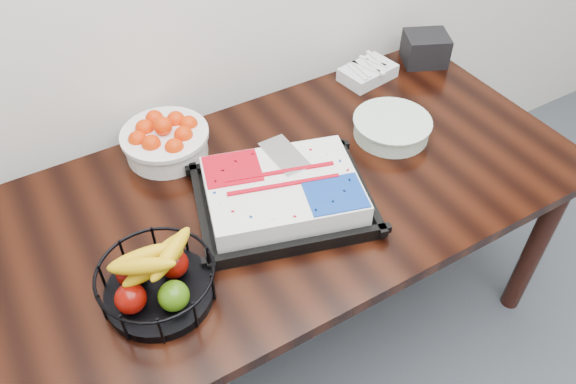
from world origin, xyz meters
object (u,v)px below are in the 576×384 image
tangerine_bowl (165,135)px  napkin_box (425,49)px  plate_stack (392,127)px  fruit_basket (157,280)px  cake_tray (283,194)px  table (290,206)px

tangerine_bowl → napkin_box: (1.06, 0.01, -0.02)m
plate_stack → fruit_basket: bearing=-166.4°
tangerine_bowl → fruit_basket: size_ratio=0.95×
tangerine_bowl → plate_stack: tangerine_bowl is taller
plate_stack → napkin_box: 0.49m
plate_stack → napkin_box: (0.39, 0.30, 0.03)m
plate_stack → napkin_box: size_ratio=1.62×
tangerine_bowl → fruit_basket: (-0.22, -0.50, -0.01)m
cake_tray → fruit_basket: 0.44m
tangerine_bowl → napkin_box: bearing=0.5°
napkin_box → table: bearing=-157.3°
cake_tray → napkin_box: size_ratio=3.63×
tangerine_bowl → fruit_basket: bearing=-113.8°
tangerine_bowl → plate_stack: 0.73m
fruit_basket → table: bearing=20.1°
cake_tray → napkin_box: napkin_box is taller
cake_tray → tangerine_bowl: size_ratio=2.10×
napkin_box → cake_tray: bearing=-155.4°
table → tangerine_bowl: tangerine_bowl is taller
tangerine_bowl → napkin_box: size_ratio=1.73×
napkin_box → tangerine_bowl: bearing=-179.5°
plate_stack → napkin_box: napkin_box is taller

